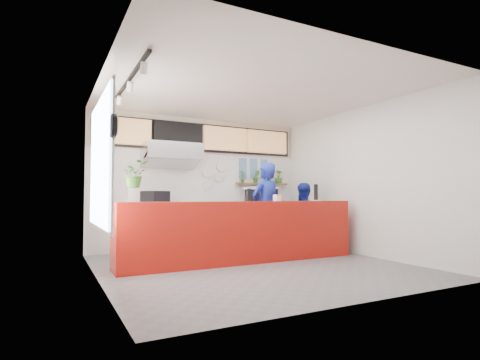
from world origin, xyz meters
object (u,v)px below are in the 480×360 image
object	(u,v)px
panini_oven	(155,201)
staff_center	(266,208)
pepper_mill	(316,192)
espresso_machine	(261,199)
staff_right	(303,217)
service_counter	(243,232)

from	to	relation	value
panini_oven	staff_center	world-z (taller)	staff_center
panini_oven	pepper_mill	xyz separation A→B (m)	(2.74, -1.89, 0.17)
staff_center	espresso_machine	bearing A→B (deg)	-126.18
panini_oven	pepper_mill	size ratio (longest dim) A/B	1.41
panini_oven	espresso_machine	world-z (taller)	espresso_machine
espresso_machine	pepper_mill	world-z (taller)	pepper_mill
panini_oven	staff_right	world-z (taller)	staff_right
panini_oven	espresso_machine	bearing A→B (deg)	-24.96
staff_center	pepper_mill	world-z (taller)	staff_center
pepper_mill	staff_center	bearing A→B (deg)	138.07
panini_oven	pepper_mill	distance (m)	3.34
panini_oven	staff_right	xyz separation A→B (m)	(2.91, -1.22, -0.36)
pepper_mill	service_counter	bearing A→B (deg)	176.61
espresso_machine	staff_center	distance (m)	1.37
panini_oven	staff_right	distance (m)	3.18
espresso_machine	staff_right	world-z (taller)	staff_right
staff_right	pepper_mill	distance (m)	0.88
staff_center	staff_right	xyz separation A→B (m)	(0.93, 0.00, -0.20)
staff_center	pepper_mill	bearing A→B (deg)	127.88
espresso_machine	staff_center	bearing A→B (deg)	-97.04
staff_right	staff_center	bearing A→B (deg)	-4.92
espresso_machine	staff_right	xyz separation A→B (m)	(0.33, -1.22, -0.39)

